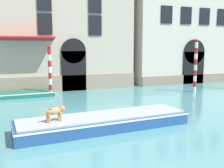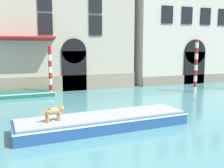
{
  "view_description": "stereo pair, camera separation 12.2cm",
  "coord_description": "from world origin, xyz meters",
  "px_view_note": "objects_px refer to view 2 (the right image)",
  "views": [
    {
      "loc": [
        -0.81,
        -4.66,
        3.74
      ],
      "look_at": [
        5.16,
        11.48,
        1.2
      ],
      "focal_mm": 42.0,
      "sensor_mm": 36.0,
      "label": 1
    },
    {
      "loc": [
        -0.7,
        -4.7,
        3.74
      ],
      "look_at": [
        5.16,
        11.48,
        1.2
      ],
      "focal_mm": 42.0,
      "sensor_mm": 36.0,
      "label": 2
    }
  ],
  "objects_px": {
    "boat_foreground": "(103,121)",
    "boat_moored_near_palazzo": "(20,94)",
    "dog_on_deck": "(54,111)",
    "mooring_pole_2": "(196,66)",
    "mooring_pole_0": "(50,71)"
  },
  "relations": [
    {
      "from": "dog_on_deck",
      "to": "mooring_pole_2",
      "type": "relative_size",
      "value": 0.23
    },
    {
      "from": "mooring_pole_0",
      "to": "mooring_pole_2",
      "type": "height_order",
      "value": "mooring_pole_2"
    },
    {
      "from": "boat_foreground",
      "to": "boat_moored_near_palazzo",
      "type": "distance_m",
      "value": 9.8
    },
    {
      "from": "boat_moored_near_palazzo",
      "to": "mooring_pole_2",
      "type": "xyz_separation_m",
      "value": [
        13.31,
        -2.84,
        1.94
      ]
    },
    {
      "from": "boat_foreground",
      "to": "mooring_pole_2",
      "type": "height_order",
      "value": "mooring_pole_2"
    },
    {
      "from": "boat_moored_near_palazzo",
      "to": "mooring_pole_2",
      "type": "bearing_deg",
      "value": -13.75
    },
    {
      "from": "dog_on_deck",
      "to": "boat_foreground",
      "type": "bearing_deg",
      "value": -11.8
    },
    {
      "from": "boat_foreground",
      "to": "dog_on_deck",
      "type": "xyz_separation_m",
      "value": [
        -2.2,
        -0.21,
        0.72
      ]
    },
    {
      "from": "boat_foreground",
      "to": "boat_moored_near_palazzo",
      "type": "bearing_deg",
      "value": 107.35
    },
    {
      "from": "boat_moored_near_palazzo",
      "to": "dog_on_deck",
      "type": "bearing_deg",
      "value": -83.91
    },
    {
      "from": "boat_foreground",
      "to": "mooring_pole_2",
      "type": "bearing_deg",
      "value": 29.29
    },
    {
      "from": "dog_on_deck",
      "to": "boat_moored_near_palazzo",
      "type": "bearing_deg",
      "value": 80.44
    },
    {
      "from": "mooring_pole_0",
      "to": "mooring_pole_2",
      "type": "distance_m",
      "value": 11.35
    },
    {
      "from": "boat_foreground",
      "to": "dog_on_deck",
      "type": "bearing_deg",
      "value": -177.94
    },
    {
      "from": "boat_foreground",
      "to": "boat_moored_near_palazzo",
      "type": "relative_size",
      "value": 1.62
    }
  ]
}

